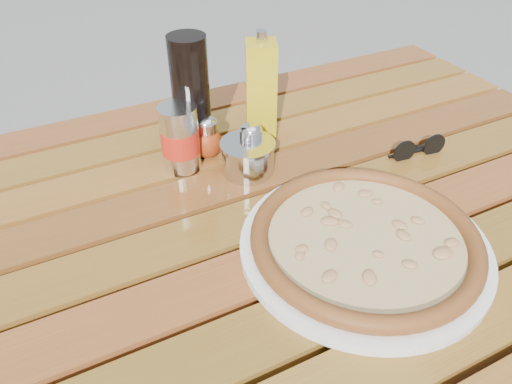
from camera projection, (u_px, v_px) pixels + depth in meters
name	position (u px, v px, depth m)	size (l,w,h in m)	color
table	(261.00, 248.00, 0.84)	(1.40, 0.90, 0.75)	#37220C
plate	(364.00, 246.00, 0.72)	(0.36, 0.36, 0.01)	white
pizza	(365.00, 238.00, 0.71)	(0.35, 0.35, 0.03)	beige
pepper_shaker	(207.00, 138.00, 0.90)	(0.06, 0.06, 0.08)	#A23812
oregano_shaker	(251.00, 145.00, 0.88)	(0.06, 0.06, 0.08)	#353D18
dark_bottle	(191.00, 98.00, 0.87)	(0.07, 0.07, 0.22)	black
soda_can	(180.00, 139.00, 0.86)	(0.07, 0.07, 0.12)	silver
olive_oil_cruet	(261.00, 92.00, 0.92)	(0.07, 0.07, 0.21)	#BB9E14
parmesan_tin	(248.00, 157.00, 0.86)	(0.13, 0.13, 0.07)	silver
sunglasses	(418.00, 149.00, 0.91)	(0.11, 0.03, 0.04)	black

